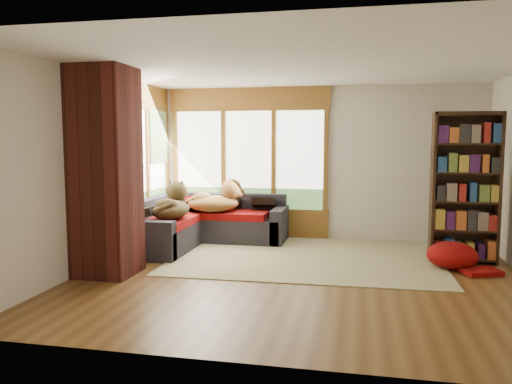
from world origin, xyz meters
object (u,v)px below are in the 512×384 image
at_px(pouf, 452,254).
at_px(bookshelf, 465,188).
at_px(brick_chimney, 106,172).
at_px(dog_brindle, 172,201).
at_px(sectional_sofa, 194,225).
at_px(dog_tan, 218,196).
at_px(area_rug, 306,256).

bearing_deg(pouf, bookshelf, 62.52).
bearing_deg(brick_chimney, dog_brindle, 76.17).
bearing_deg(brick_chimney, bookshelf, 19.00).
height_order(brick_chimney, bookshelf, brick_chimney).
xyz_separation_m(sectional_sofa, dog_tan, (0.39, 0.08, 0.48)).
relative_size(brick_chimney, dog_tan, 2.70).
bearing_deg(area_rug, bookshelf, 2.74).
height_order(brick_chimney, sectional_sofa, brick_chimney).
height_order(brick_chimney, dog_brindle, brick_chimney).
xyz_separation_m(pouf, dog_brindle, (-4.00, 0.19, 0.59)).
xyz_separation_m(area_rug, pouf, (1.97, -0.28, 0.18)).
bearing_deg(dog_brindle, bookshelf, -90.00).
bearing_deg(dog_tan, dog_brindle, -138.76).
bearing_deg(bookshelf, dog_brindle, -177.37).
relative_size(dog_tan, dog_brindle, 1.07).
bearing_deg(pouf, dog_brindle, 177.27).
distance_m(area_rug, pouf, 2.00).
relative_size(bookshelf, pouf, 3.19).
bearing_deg(area_rug, pouf, -8.11).
relative_size(pouf, dog_brindle, 0.72).
relative_size(brick_chimney, sectional_sofa, 1.18).
xyz_separation_m(brick_chimney, sectional_sofa, (0.45, 2.05, -1.00)).
height_order(brick_chimney, dog_tan, brick_chimney).
height_order(dog_tan, dog_brindle, dog_tan).
relative_size(pouf, dog_tan, 0.68).
bearing_deg(dog_brindle, brick_chimney, 163.54).
bearing_deg(bookshelf, area_rug, -177.26).
bearing_deg(area_rug, dog_brindle, -177.48).
bearing_deg(pouf, brick_chimney, -164.80).
xyz_separation_m(bookshelf, dog_tan, (-3.70, 0.57, -0.26)).
distance_m(sectional_sofa, area_rug, 2.03).
xyz_separation_m(sectional_sofa, bookshelf, (4.09, -0.48, 0.74)).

